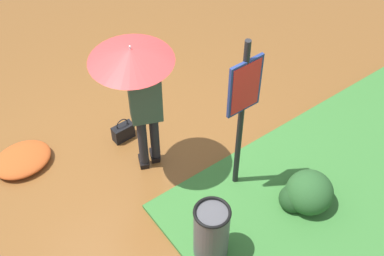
# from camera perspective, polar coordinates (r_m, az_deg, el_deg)

# --- Properties ---
(ground_plane) EXTENTS (18.00, 18.00, 0.00)m
(ground_plane) POSITION_cam_1_polar(r_m,az_deg,el_deg) (7.17, -6.03, -4.19)
(ground_plane) COLOR brown
(person_with_umbrella) EXTENTS (0.96, 0.96, 2.04)m
(person_with_umbrella) POSITION_cam_1_polar(r_m,az_deg,el_deg) (6.06, -5.86, 5.37)
(person_with_umbrella) COLOR black
(person_with_umbrella) RESTS_ON ground_plane
(info_sign_post) EXTENTS (0.44, 0.07, 2.30)m
(info_sign_post) POSITION_cam_1_polar(r_m,az_deg,el_deg) (5.91, 5.47, 2.67)
(info_sign_post) COLOR black
(info_sign_post) RESTS_ON ground_plane
(handbag) EXTENTS (0.30, 0.15, 0.37)m
(handbag) POSITION_cam_1_polar(r_m,az_deg,el_deg) (7.44, -7.39, -0.41)
(handbag) COLOR black
(handbag) RESTS_ON ground_plane
(trash_bin) EXTENTS (0.42, 0.42, 0.83)m
(trash_bin) POSITION_cam_1_polar(r_m,az_deg,el_deg) (6.04, 2.08, -11.13)
(trash_bin) COLOR #4C4C51
(trash_bin) RESTS_ON ground_plane
(shrub_cluster) EXTENTS (0.64, 0.59, 0.53)m
(shrub_cluster) POSITION_cam_1_polar(r_m,az_deg,el_deg) (6.70, 12.14, -6.87)
(shrub_cluster) COLOR #285628
(shrub_cluster) RESTS_ON ground_plane
(leaf_pile_by_bench) EXTENTS (0.60, 0.48, 0.13)m
(leaf_pile_by_bench) POSITION_cam_1_polar(r_m,az_deg,el_deg) (8.82, -5.94, 8.14)
(leaf_pile_by_bench) COLOR #C68428
(leaf_pile_by_bench) RESTS_ON ground_plane
(leaf_pile_far_path) EXTENTS (0.79, 0.63, 0.17)m
(leaf_pile_far_path) POSITION_cam_1_polar(r_m,az_deg,el_deg) (7.45, -17.74, -3.24)
(leaf_pile_far_path) COLOR #B74C1E
(leaf_pile_far_path) RESTS_ON ground_plane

